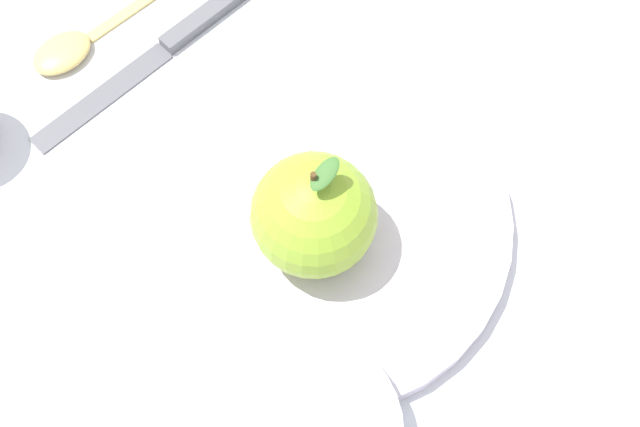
{
  "coord_description": "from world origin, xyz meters",
  "views": [
    {
      "loc": [
        -0.08,
        -0.28,
        0.56
      ],
      "look_at": [
        0.0,
        -0.05,
        0.02
      ],
      "focal_mm": 49.4,
      "sensor_mm": 36.0,
      "label": 1
    }
  ],
  "objects": [
    {
      "name": "knife",
      "position": [
        -0.06,
        0.13,
        0.0
      ],
      "size": [
        0.2,
        0.1,
        0.01
      ],
      "color": "#59595E",
      "rests_on": "ground_plane"
    },
    {
      "name": "spoon",
      "position": [
        -0.12,
        0.16,
        0.01
      ],
      "size": [
        0.17,
        0.09,
        0.01
      ],
      "color": "#D8B766",
      "rests_on": "ground_plane"
    },
    {
      "name": "dinner_plate",
      "position": [
        0.0,
        -0.05,
        0.01
      ],
      "size": [
        0.27,
        0.27,
        0.02
      ],
      "color": "silver",
      "rests_on": "ground_plane"
    },
    {
      "name": "ground_plane",
      "position": [
        0.0,
        0.0,
        0.0
      ],
      "size": [
        2.4,
        2.4,
        0.0
      ],
      "primitive_type": "plane",
      "color": "silver"
    },
    {
      "name": "apple",
      "position": [
        -0.01,
        -0.07,
        0.06
      ],
      "size": [
        0.08,
        0.08,
        0.1
      ],
      "color": "#8CB22D",
      "rests_on": "dinner_plate"
    }
  ]
}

